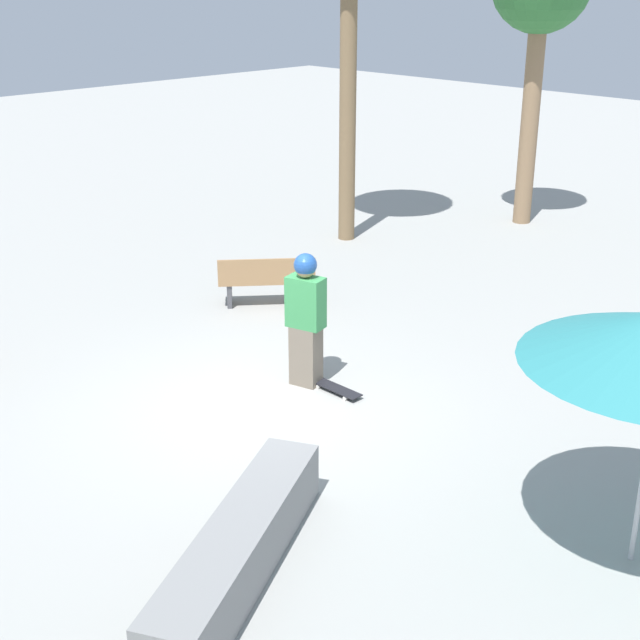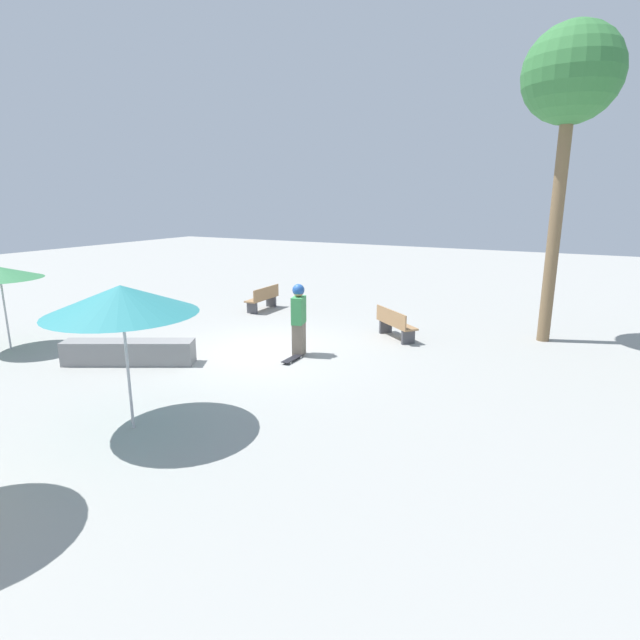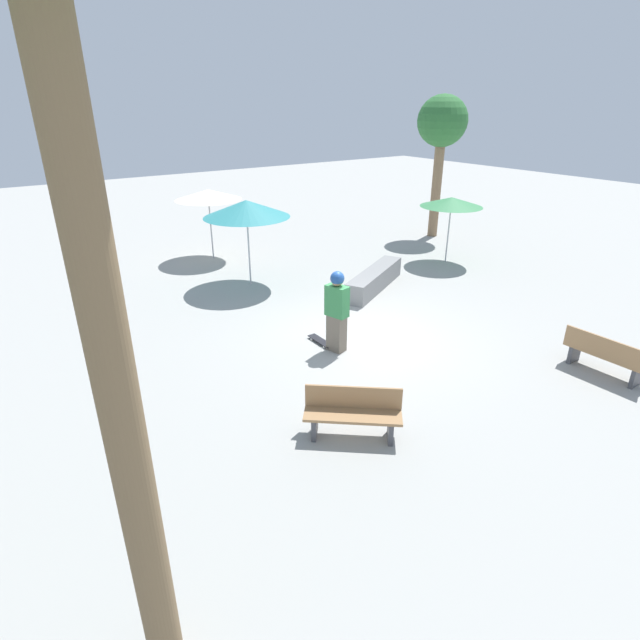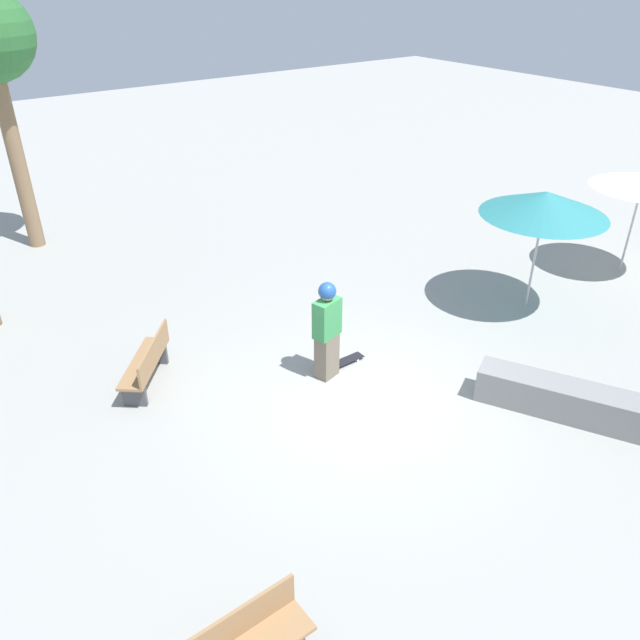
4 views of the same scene
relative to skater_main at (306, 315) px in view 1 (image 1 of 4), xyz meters
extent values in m
plane|color=#9E9E99|center=(-0.89, -0.07, -1.00)|extent=(60.00, 60.00, 0.00)
cube|color=#726656|center=(0.00, 0.00, -0.58)|extent=(0.36, 0.44, 0.84)
cube|color=#388C4C|center=(0.00, 0.00, 0.18)|extent=(0.39, 0.54, 0.69)
sphere|color=tan|center=(0.00, 0.00, 0.66)|extent=(0.27, 0.27, 0.27)
sphere|color=#1E478C|center=(0.00, 0.00, 0.70)|extent=(0.30, 0.30, 0.30)
cube|color=black|center=(0.09, -0.47, -0.93)|extent=(0.20, 0.80, 0.02)
cylinder|color=silver|center=(0.18, -0.72, -0.97)|extent=(0.03, 0.05, 0.05)
cylinder|color=silver|center=(0.01, -0.72, -0.97)|extent=(0.03, 0.05, 0.05)
cylinder|color=silver|center=(0.17, -0.22, -0.97)|extent=(0.03, 0.05, 0.05)
cylinder|color=silver|center=(0.00, -0.23, -0.97)|extent=(0.03, 0.05, 0.05)
cube|color=gray|center=(-3.29, -2.53, -0.71)|extent=(3.02, 1.96, 0.58)
cube|color=#47474C|center=(1.19, 3.08, -0.80)|extent=(0.32, 0.36, 0.40)
cube|color=#47474C|center=(2.15, 2.28, -0.80)|extent=(0.32, 0.36, 0.40)
cube|color=#9E754C|center=(1.67, 2.68, -0.57)|extent=(1.51, 1.36, 0.05)
cube|color=#9E754C|center=(1.55, 2.53, -0.35)|extent=(1.25, 1.06, 0.40)
cylinder|color=#896B4C|center=(9.11, 2.56, 1.35)|extent=(0.38, 0.38, 4.69)
cylinder|color=brown|center=(5.42, 4.41, 2.30)|extent=(0.33, 0.33, 6.58)
camera|label=1|loc=(-7.57, -7.90, 4.29)|focal=50.00mm
camera|label=2|loc=(6.20, -10.55, 2.92)|focal=28.00mm
camera|label=3|loc=(6.01, 7.94, 4.15)|focal=28.00mm
camera|label=4|loc=(-7.29, 5.48, 5.48)|focal=35.00mm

